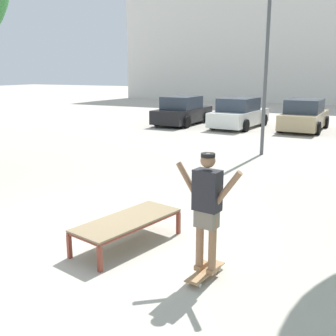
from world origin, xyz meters
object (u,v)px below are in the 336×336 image
(skateboard, at_px, (205,272))
(car_tan, at_px, (304,116))
(skate_box, at_px, (127,221))
(light_post, at_px, (268,39))
(car_black, at_px, (182,111))
(skater, at_px, (207,205))
(car_white, at_px, (239,114))

(skateboard, bearing_deg, car_tan, 93.94)
(skate_box, distance_m, light_post, 9.17)
(car_tan, bearing_deg, skate_box, -91.78)
(skateboard, bearing_deg, car_black, 115.67)
(skateboard, distance_m, light_post, 9.82)
(car_black, bearing_deg, light_post, -46.62)
(car_tan, distance_m, light_post, 7.48)
(skate_box, relative_size, light_post, 0.35)
(skateboard, xyz_separation_m, skater, (0.00, 0.00, 0.99))
(skate_box, height_order, skateboard, skate_box)
(skater, height_order, car_tan, skater)
(skate_box, xyz_separation_m, light_post, (0.12, 8.51, 3.41))
(skate_box, height_order, light_post, light_post)
(car_white, xyz_separation_m, car_tan, (3.10, 0.48, 0.00))
(car_tan, relative_size, light_post, 0.73)
(car_white, height_order, light_post, light_post)
(car_tan, bearing_deg, car_black, -174.44)
(light_post, bearing_deg, car_tan, 87.02)
(skate_box, distance_m, skateboard, 1.66)
(skateboard, relative_size, car_black, 0.19)
(car_white, bearing_deg, light_post, -66.44)
(skate_box, bearing_deg, light_post, 89.17)
(car_black, relative_size, car_tan, 1.00)
(skateboard, xyz_separation_m, car_white, (-4.18, 15.26, 0.61))
(skater, height_order, light_post, light_post)
(car_black, relative_size, car_white, 0.98)
(skater, relative_size, light_post, 0.29)
(skater, distance_m, light_post, 9.48)
(skateboard, height_order, skater, skater)
(car_white, bearing_deg, car_black, -177.78)
(skater, bearing_deg, light_post, 99.11)
(skateboard, bearing_deg, light_post, 99.11)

